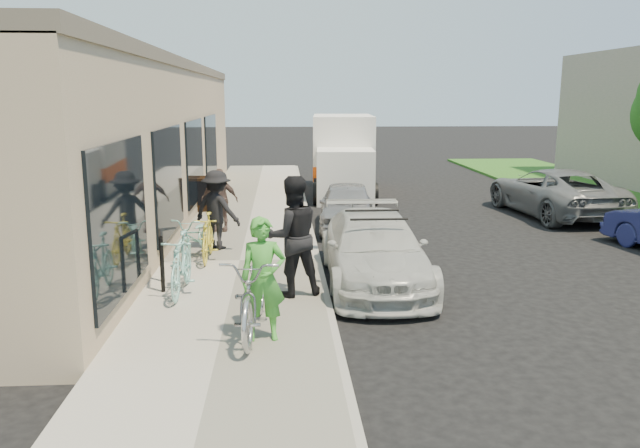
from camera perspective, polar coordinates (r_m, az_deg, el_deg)
name	(u,v)px	position (r m, az deg, el deg)	size (l,w,h in m)	color
ground	(359,318)	(9.64, 3.60, -8.60)	(120.00, 120.00, 0.00)	black
sidewalk	(240,264)	(12.43, -7.34, -3.63)	(3.00, 34.00, 0.15)	#9E998E
curb	(318,263)	(12.43, -0.18, -3.59)	(0.12, 34.00, 0.13)	gray
storefront	(127,142)	(17.48, -17.21, 7.18)	(3.60, 20.00, 4.22)	#C7AA8A
bike_rack	(162,254)	(10.83, -14.28, -2.65)	(0.18, 0.67, 0.95)	black
sandwich_board	(206,194)	(17.68, -10.36, 2.73)	(0.65, 0.66, 0.97)	black
sedan_white	(374,250)	(11.21, 4.98, -2.37)	(1.80, 4.32, 1.29)	beige
sedan_silver	(347,206)	(15.81, 2.51, 1.66)	(1.39, 3.46, 1.18)	gray
moving_truck	(343,159)	(21.79, 2.12, 5.98)	(2.38, 5.53, 2.66)	white
far_car_gray	(554,192)	(18.82, 20.57, 2.77)	(2.21, 4.80, 1.33)	slate
tandem_bike	(255,292)	(8.56, -5.96, -6.21)	(0.75, 2.15, 1.13)	#AAAAAC
woman_rider	(263,279)	(8.23, -5.24, -5.04)	(0.60, 0.39, 1.65)	green
man_standing	(292,236)	(10.00, -2.56, -1.11)	(0.95, 0.74, 1.95)	black
cruiser_bike_a	(181,264)	(10.41, -12.58, -3.60)	(0.46, 1.64, 0.99)	#8CD1C7
cruiser_bike_b	(196,238)	(12.50, -11.25, -1.24)	(0.58, 1.67, 0.88)	#8CD1C7
cruiser_bike_c	(208,237)	(12.44, -10.23, -1.20)	(0.43, 1.51, 0.91)	gold
bystander_a	(217,210)	(13.25, -9.41, 1.28)	(1.07, 0.62, 1.66)	black
bystander_b	(220,200)	(15.05, -9.17, 2.20)	(0.88, 0.36, 1.50)	brown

